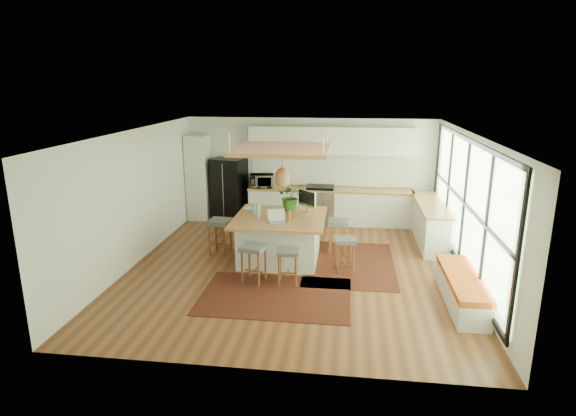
# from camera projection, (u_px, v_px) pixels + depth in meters

# --- Properties ---
(floor) EXTENTS (7.00, 7.00, 0.00)m
(floor) POSITION_uv_depth(u_px,v_px,m) (295.00, 268.00, 9.49)
(floor) COLOR #5C2F1A
(floor) RESTS_ON ground
(ceiling) EXTENTS (7.00, 7.00, 0.00)m
(ceiling) POSITION_uv_depth(u_px,v_px,m) (295.00, 132.00, 8.79)
(ceiling) COLOR white
(ceiling) RESTS_ON ground
(wall_back) EXTENTS (6.50, 0.00, 6.50)m
(wall_back) POSITION_uv_depth(u_px,v_px,m) (310.00, 170.00, 12.49)
(wall_back) COLOR white
(wall_back) RESTS_ON ground
(wall_front) EXTENTS (6.50, 0.00, 6.50)m
(wall_front) POSITION_uv_depth(u_px,v_px,m) (262.00, 273.00, 5.79)
(wall_front) COLOR white
(wall_front) RESTS_ON ground
(wall_left) EXTENTS (0.00, 7.00, 7.00)m
(wall_left) POSITION_uv_depth(u_px,v_px,m) (135.00, 197.00, 9.54)
(wall_left) COLOR white
(wall_left) RESTS_ON ground
(wall_right) EXTENTS (0.00, 7.00, 7.00)m
(wall_right) POSITION_uv_depth(u_px,v_px,m) (469.00, 208.00, 8.74)
(wall_right) COLOR white
(wall_right) RESTS_ON ground
(window_wall) EXTENTS (0.10, 6.20, 2.60)m
(window_wall) POSITION_uv_depth(u_px,v_px,m) (468.00, 206.00, 8.73)
(window_wall) COLOR black
(window_wall) RESTS_ON wall_right
(pantry) EXTENTS (0.55, 0.60, 2.25)m
(pantry) POSITION_uv_depth(u_px,v_px,m) (199.00, 178.00, 12.61)
(pantry) COLOR silver
(pantry) RESTS_ON floor
(back_counter_base) EXTENTS (4.20, 0.60, 0.88)m
(back_counter_base) POSITION_uv_depth(u_px,v_px,m) (330.00, 207.00, 12.35)
(back_counter_base) COLOR silver
(back_counter_base) RESTS_ON floor
(back_counter_top) EXTENTS (4.24, 0.64, 0.05)m
(back_counter_top) POSITION_uv_depth(u_px,v_px,m) (330.00, 190.00, 12.23)
(back_counter_top) COLOR #A4653A
(back_counter_top) RESTS_ON back_counter_base
(backsplash) EXTENTS (4.20, 0.02, 0.80)m
(backsplash) POSITION_uv_depth(u_px,v_px,m) (331.00, 170.00, 12.40)
(backsplash) COLOR white
(backsplash) RESTS_ON wall_back
(upper_cabinets) EXTENTS (4.20, 0.34, 0.70)m
(upper_cabinets) POSITION_uv_depth(u_px,v_px,m) (331.00, 141.00, 12.04)
(upper_cabinets) COLOR silver
(upper_cabinets) RESTS_ON wall_back
(range) EXTENTS (0.76, 0.62, 1.00)m
(range) POSITION_uv_depth(u_px,v_px,m) (320.00, 204.00, 12.37)
(range) COLOR #A5A5AA
(range) RESTS_ON floor
(right_counter_base) EXTENTS (0.60, 2.50, 0.88)m
(right_counter_base) POSITION_uv_depth(u_px,v_px,m) (430.00, 223.00, 10.93)
(right_counter_base) COLOR silver
(right_counter_base) RESTS_ON floor
(right_counter_top) EXTENTS (0.64, 2.54, 0.05)m
(right_counter_top) POSITION_uv_depth(u_px,v_px,m) (432.00, 204.00, 10.81)
(right_counter_top) COLOR #A4653A
(right_counter_top) RESTS_ON right_counter_base
(window_bench) EXTENTS (0.52, 2.00, 0.50)m
(window_bench) POSITION_uv_depth(u_px,v_px,m) (461.00, 290.00, 7.91)
(window_bench) COLOR silver
(window_bench) RESTS_ON floor
(ceiling_panel) EXTENTS (1.86, 1.86, 0.80)m
(ceiling_panel) POSITION_uv_depth(u_px,v_px,m) (282.00, 163.00, 9.38)
(ceiling_panel) COLOR #A4653A
(ceiling_panel) RESTS_ON ceiling
(rug_near) EXTENTS (2.60, 1.80, 0.01)m
(rug_near) POSITION_uv_depth(u_px,v_px,m) (275.00, 296.00, 8.24)
(rug_near) COLOR black
(rug_near) RESTS_ON floor
(rug_right) EXTENTS (1.80, 2.60, 0.01)m
(rug_right) POSITION_uv_depth(u_px,v_px,m) (350.00, 263.00, 9.70)
(rug_right) COLOR black
(rug_right) RESTS_ON floor
(fridge) EXTENTS (0.96, 0.83, 1.66)m
(fridge) POSITION_uv_depth(u_px,v_px,m) (229.00, 186.00, 12.55)
(fridge) COLOR black
(fridge) RESTS_ON floor
(island) EXTENTS (1.85, 1.85, 0.93)m
(island) POSITION_uv_depth(u_px,v_px,m) (280.00, 238.00, 9.82)
(island) COLOR #A4653A
(island) RESTS_ON floor
(stool_near_left) EXTENTS (0.51, 0.51, 0.72)m
(stool_near_left) POSITION_uv_depth(u_px,v_px,m) (254.00, 264.00, 8.72)
(stool_near_left) COLOR #4B5054
(stool_near_left) RESTS_ON floor
(stool_near_right) EXTENTS (0.42, 0.42, 0.67)m
(stool_near_right) POSITION_uv_depth(u_px,v_px,m) (288.00, 266.00, 8.65)
(stool_near_right) COLOR #4B5054
(stool_near_right) RESTS_ON floor
(stool_right_front) EXTENTS (0.45, 0.45, 0.68)m
(stool_right_front) POSITION_uv_depth(u_px,v_px,m) (345.00, 254.00, 9.25)
(stool_right_front) COLOR #4B5054
(stool_right_front) RESTS_ON floor
(stool_right_back) EXTENTS (0.43, 0.43, 0.72)m
(stool_right_back) POSITION_uv_depth(u_px,v_px,m) (338.00, 237.00, 10.26)
(stool_right_back) COLOR #4B5054
(stool_right_back) RESTS_ON floor
(stool_left_side) EXTENTS (0.51, 0.51, 0.77)m
(stool_left_side) POSITION_uv_depth(u_px,v_px,m) (220.00, 238.00, 10.15)
(stool_left_side) COLOR #4B5054
(stool_left_side) RESTS_ON floor
(laptop) EXTENTS (0.46, 0.47, 0.26)m
(laptop) POSITION_uv_depth(u_px,v_px,m) (278.00, 217.00, 9.27)
(laptop) COLOR #A5A5AA
(laptop) RESTS_ON island
(monitor) EXTENTS (0.51, 0.49, 0.49)m
(monitor) POSITION_uv_depth(u_px,v_px,m) (307.00, 200.00, 9.96)
(monitor) COLOR #A5A5AA
(monitor) RESTS_ON island
(microwave) EXTENTS (0.66, 0.44, 0.41)m
(microwave) POSITION_uv_depth(u_px,v_px,m) (262.00, 179.00, 12.37)
(microwave) COLOR #A5A5AA
(microwave) RESTS_ON back_counter_top
(island_plant) EXTENTS (0.67, 0.72, 0.47)m
(island_plant) POSITION_uv_depth(u_px,v_px,m) (291.00, 199.00, 10.15)
(island_plant) COLOR #1E4C19
(island_plant) RESTS_ON island
(island_bowl) EXTENTS (0.28, 0.28, 0.06)m
(island_bowl) POSITION_uv_depth(u_px,v_px,m) (249.00, 209.00, 10.14)
(island_bowl) COLOR silver
(island_bowl) RESTS_ON island
(island_bottle_0) EXTENTS (0.07, 0.07, 0.19)m
(island_bottle_0) POSITION_uv_depth(u_px,v_px,m) (254.00, 210.00, 9.84)
(island_bottle_0) COLOR #3ACBEA
(island_bottle_0) RESTS_ON island
(island_bottle_1) EXTENTS (0.07, 0.07, 0.19)m
(island_bottle_1) POSITION_uv_depth(u_px,v_px,m) (259.00, 213.00, 9.58)
(island_bottle_1) COLOR silver
(island_bottle_1) RESTS_ON island
(island_bottle_2) EXTENTS (0.07, 0.07, 0.19)m
(island_bottle_2) POSITION_uv_depth(u_px,v_px,m) (290.00, 217.00, 9.36)
(island_bottle_2) COLOR #9F5E35
(island_bottle_2) RESTS_ON island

